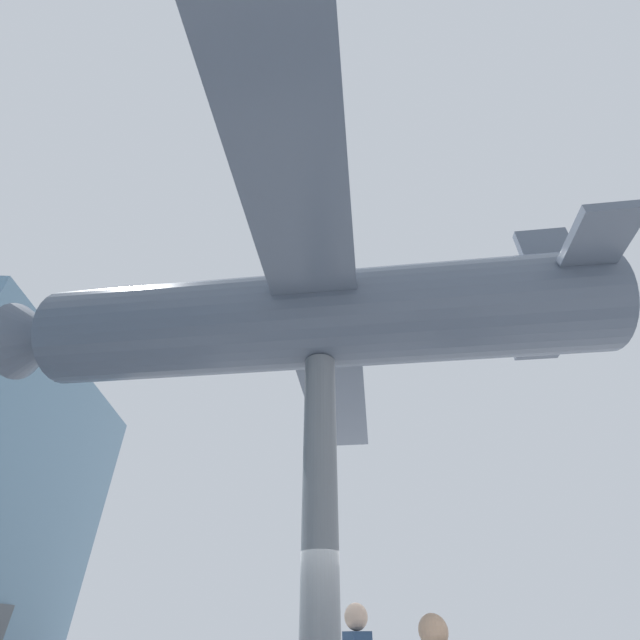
{
  "coord_description": "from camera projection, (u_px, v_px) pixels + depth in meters",
  "views": [
    {
      "loc": [
        -7.16,
        0.4,
        1.49
      ],
      "look_at": [
        0.0,
        0.0,
        6.8
      ],
      "focal_mm": 24.0,
      "sensor_mm": 36.0,
      "label": 1
    }
  ],
  "objects": [
    {
      "name": "support_pylon_central",
      "position": [
        320.0,
        523.0,
        6.6
      ],
      "size": [
        0.57,
        0.57,
        5.79
      ],
      "color": "slate",
      "rests_on": "ground_plane"
    },
    {
      "name": "suspended_airplane",
      "position": [
        306.0,
        321.0,
        8.96
      ],
      "size": [
        14.27,
        12.92,
        3.06
      ],
      "rotation": [
        0.0,
        0.0,
        -0.17
      ],
      "color": "#4C5666",
      "rests_on": "support_pylon_central"
    }
  ]
}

